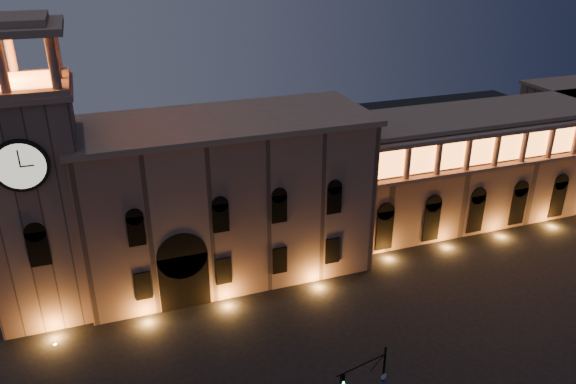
% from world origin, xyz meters
% --- Properties ---
extents(government_building, '(30.80, 12.80, 17.60)m').
position_xyz_m(government_building, '(-2.08, 21.93, 8.77)').
color(government_building, '#7C5C51').
rests_on(government_building, ground).
extents(clock_tower, '(9.80, 9.80, 32.40)m').
position_xyz_m(clock_tower, '(-20.50, 20.98, 12.50)').
color(clock_tower, '#7C5C51').
rests_on(clock_tower, ground).
extents(colonnade_wing, '(40.60, 11.50, 14.50)m').
position_xyz_m(colonnade_wing, '(32.00, 23.92, 7.33)').
color(colonnade_wing, brown).
rests_on(colonnade_wing, ground).
extents(traffic_light, '(4.67, 1.29, 6.52)m').
position_xyz_m(traffic_light, '(3.08, -3.23, 3.43)').
color(traffic_light, black).
rests_on(traffic_light, ground).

